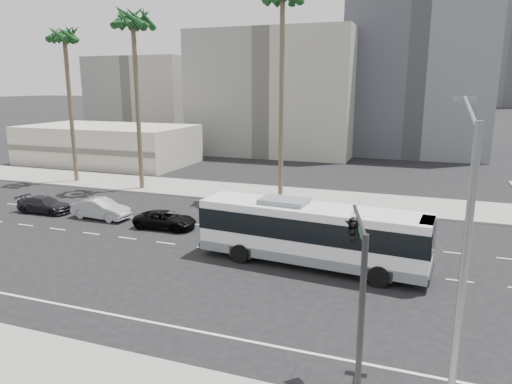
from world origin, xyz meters
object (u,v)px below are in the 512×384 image
at_px(streetlight_corner, 463,252).
at_px(car_a, 165,220).
at_px(car_c, 44,205).
at_px(palm_mid, 133,25).
at_px(car_b, 101,209).
at_px(palm_far, 64,38).
at_px(traffic_signal, 354,236).
at_px(palm_near, 283,0).
at_px(city_bus, 311,232).

bearing_deg(streetlight_corner, car_a, 140.44).
relative_size(car_c, streetlight_corner, 0.47).
bearing_deg(palm_mid, streetlight_corner, -42.37).
distance_m(car_b, palm_far, 21.27).
xyz_separation_m(car_b, traffic_signal, (21.46, -13.96, 4.53)).
bearing_deg(traffic_signal, palm_far, 129.94).
bearing_deg(palm_near, car_c, -145.49).
xyz_separation_m(traffic_signal, palm_mid, (-24.39, 24.08, 10.39)).
height_order(city_bus, palm_far, palm_far).
xyz_separation_m(car_a, palm_near, (5.16, 11.87, 16.61)).
bearing_deg(car_b, streetlight_corner, -118.40).
bearing_deg(city_bus, palm_far, 158.29).
bearing_deg(car_a, palm_far, 54.50).
bearing_deg(palm_mid, car_a, -49.80).
height_order(city_bus, traffic_signal, traffic_signal).
height_order(city_bus, streetlight_corner, streetlight_corner).
bearing_deg(car_a, traffic_signal, -133.89).
height_order(car_c, palm_near, palm_near).
height_order(car_b, palm_near, palm_near).
bearing_deg(traffic_signal, city_bus, 97.31).
relative_size(city_bus, palm_near, 0.70).
relative_size(car_b, palm_far, 0.29).
height_order(traffic_signal, palm_mid, palm_mid).
bearing_deg(car_b, palm_mid, 19.13).
bearing_deg(palm_far, traffic_signal, -36.87).
height_order(palm_near, palm_far, palm_near).
bearing_deg(car_c, city_bus, -101.46).
bearing_deg(city_bus, traffic_signal, -64.51).
xyz_separation_m(car_b, palm_near, (11.21, 11.36, 16.47)).
relative_size(car_c, traffic_signal, 0.73).
xyz_separation_m(streetlight_corner, palm_mid, (-27.65, 25.22, 10.14)).
xyz_separation_m(streetlight_corner, palm_near, (-13.51, 26.46, 11.69)).
height_order(car_c, palm_far, palm_far).
height_order(palm_mid, palm_far, palm_mid).
xyz_separation_m(city_bus, streetlight_corner, (7.03, -11.22, 3.57)).
height_order(city_bus, car_b, city_bus).
distance_m(city_bus, palm_far, 35.29).
relative_size(traffic_signal, palm_far, 0.39).
bearing_deg(palm_mid, car_b, -73.87).
distance_m(streetlight_corner, palm_mid, 38.77).
bearing_deg(palm_near, traffic_signal, -67.97).
xyz_separation_m(city_bus, palm_mid, (-20.62, 14.00, 13.71)).
relative_size(car_a, traffic_signal, 0.72).
distance_m(streetlight_corner, traffic_signal, 3.46).
relative_size(city_bus, car_c, 2.90).
distance_m(car_a, traffic_signal, 20.98).
xyz_separation_m(car_c, streetlight_corner, (30.22, -14.97, 4.89)).
relative_size(car_c, palm_near, 0.24).
bearing_deg(car_a, car_c, 85.36).
xyz_separation_m(car_c, palm_far, (-6.17, 11.02, 14.16)).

